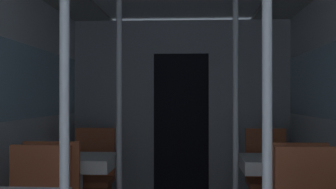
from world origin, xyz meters
TOP-DOWN VIEW (x-y plane):
  - wall_left at (-1.28, 1.86)m, footprint 0.05×6.52m
  - bulkhead_far at (0.00, 3.97)m, footprint 2.52×0.09m
  - support_pole_left_0 at (-0.51, 0.81)m, footprint 0.05×0.05m
  - dining_table_left_1 at (-0.88, 2.55)m, footprint 0.65×0.65m
  - support_pole_left_1 at (-0.51, 2.55)m, footprint 0.05×0.05m
  - support_pole_right_0 at (0.51, 0.81)m, footprint 0.05×0.05m
  - dining_table_right_1 at (0.88, 2.55)m, footprint 0.65×0.65m
  - support_pole_right_1 at (0.51, 2.55)m, footprint 0.05×0.05m

SIDE VIEW (x-z plane):
  - dining_table_left_1 at x=-0.88m, z-range 0.27..1.03m
  - dining_table_right_1 at x=0.88m, z-range 0.27..1.03m
  - bulkhead_far at x=0.00m, z-range -0.01..2.17m
  - support_pole_left_0 at x=-0.51m, z-range 0.00..2.18m
  - support_pole_left_1 at x=-0.51m, z-range 0.00..2.18m
  - support_pole_right_0 at x=0.51m, z-range 0.00..2.18m
  - support_pole_right_1 at x=0.51m, z-range 0.00..2.18m
  - wall_left at x=-1.28m, z-range 0.04..2.22m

